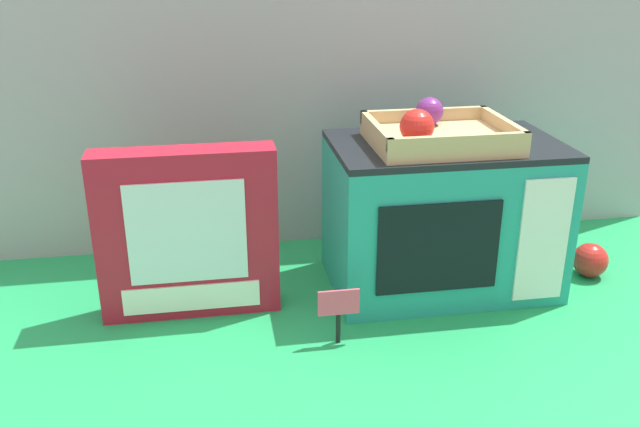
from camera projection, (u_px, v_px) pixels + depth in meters
name	position (u px, v px, depth m)	size (l,w,h in m)	color
ground_plane	(338.00, 290.00, 1.33)	(1.70, 1.70, 0.00)	#219E54
display_back_panel	(316.00, 78.00, 1.44)	(1.61, 0.03, 0.73)	#A0A3A8
toy_microwave	(442.00, 215.00, 1.31)	(0.42, 0.26, 0.29)	teal
food_groups_crate	(436.00, 134.00, 1.23)	(0.25, 0.20, 0.08)	tan
cookie_set_box	(188.00, 234.00, 1.20)	(0.32, 0.07, 0.31)	#B2192D
price_sign	(339.00, 308.00, 1.13)	(0.07, 0.01, 0.10)	black
loose_toy_apple	(590.00, 260.00, 1.37)	(0.07, 0.07, 0.07)	red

